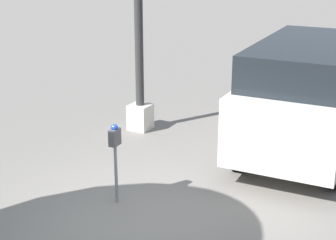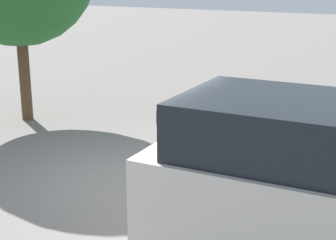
# 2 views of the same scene
# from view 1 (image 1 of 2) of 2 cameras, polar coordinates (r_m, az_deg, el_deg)

# --- Properties ---
(ground_plane) EXTENTS (80.00, 80.00, 0.00)m
(ground_plane) POSITION_cam_1_polar(r_m,az_deg,el_deg) (7.71, -4.18, -10.86)
(ground_plane) COLOR slate
(parking_meter_near) EXTENTS (0.20, 0.12, 1.29)m
(parking_meter_near) POSITION_cam_1_polar(r_m,az_deg,el_deg) (7.79, -5.89, -2.80)
(parking_meter_near) COLOR gray
(parking_meter_near) RESTS_ON ground
(lamp_post) EXTENTS (0.44, 0.44, 6.58)m
(lamp_post) POSITION_cam_1_polar(r_m,az_deg,el_deg) (10.66, -3.28, 11.13)
(lamp_post) COLOR beige
(lamp_post) RESTS_ON ground
(parked_van) EXTENTS (4.55, 2.05, 2.15)m
(parked_van) POSITION_cam_1_polar(r_m,az_deg,el_deg) (10.00, 15.09, 2.91)
(parked_van) COLOR beige
(parked_van) RESTS_ON ground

